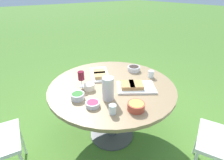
% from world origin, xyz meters
% --- Properties ---
extents(ground_plane, '(40.00, 40.00, 0.00)m').
position_xyz_m(ground_plane, '(0.00, 0.00, 0.00)').
color(ground_plane, '#4C7A2D').
extents(dining_table, '(1.34, 1.34, 0.71)m').
position_xyz_m(dining_table, '(0.00, 0.00, 0.61)').
color(dining_table, '#4C4C51').
rests_on(dining_table, ground_plane).
extents(water_pitcher, '(0.12, 0.11, 0.22)m').
position_xyz_m(water_pitcher, '(0.19, 0.19, 0.82)').
color(water_pitcher, silver).
rests_on(water_pitcher, dining_table).
extents(wine_glass, '(0.06, 0.06, 0.17)m').
position_xyz_m(wine_glass, '(0.27, -0.16, 0.83)').
color(wine_glass, silver).
rests_on(wine_glass, dining_table).
extents(platter_bread_main, '(0.36, 0.45, 0.06)m').
position_xyz_m(platter_bread_main, '(-0.02, -0.27, 0.73)').
color(platter_bread_main, white).
rests_on(platter_bread_main, dining_table).
extents(platter_charcuterie, '(0.46, 0.43, 0.06)m').
position_xyz_m(platter_charcuterie, '(-0.14, 0.19, 0.73)').
color(platter_charcuterie, white).
rests_on(platter_charcuterie, dining_table).
extents(bowl_fries, '(0.15, 0.15, 0.07)m').
position_xyz_m(bowl_fries, '(0.09, 0.47, 0.75)').
color(bowl_fries, '#B74733').
rests_on(bowl_fries, dining_table).
extents(bowl_salad, '(0.13, 0.13, 0.06)m').
position_xyz_m(bowl_salad, '(0.42, 0.02, 0.74)').
color(bowl_salad, silver).
rests_on(bowl_salad, dining_table).
extents(bowl_olives, '(0.15, 0.15, 0.06)m').
position_xyz_m(bowl_olives, '(-0.43, -0.13, 0.74)').
color(bowl_olives, silver).
rests_on(bowl_olives, dining_table).
extents(bowl_dip_red, '(0.13, 0.13, 0.04)m').
position_xyz_m(bowl_dip_red, '(0.36, 0.20, 0.73)').
color(bowl_dip_red, silver).
rests_on(bowl_dip_red, dining_table).
extents(bowl_dip_cream, '(0.11, 0.11, 0.06)m').
position_xyz_m(bowl_dip_cream, '(0.24, -0.07, 0.74)').
color(bowl_dip_cream, beige).
rests_on(bowl_dip_cream, dining_table).
extents(cup_water_near, '(0.06, 0.06, 0.08)m').
position_xyz_m(cup_water_near, '(-0.47, 0.12, 0.75)').
color(cup_water_near, silver).
rests_on(cup_water_near, dining_table).
extents(cup_water_far, '(0.06, 0.06, 0.08)m').
position_xyz_m(cup_water_far, '(0.28, 0.38, 0.75)').
color(cup_water_far, silver).
rests_on(cup_water_far, dining_table).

